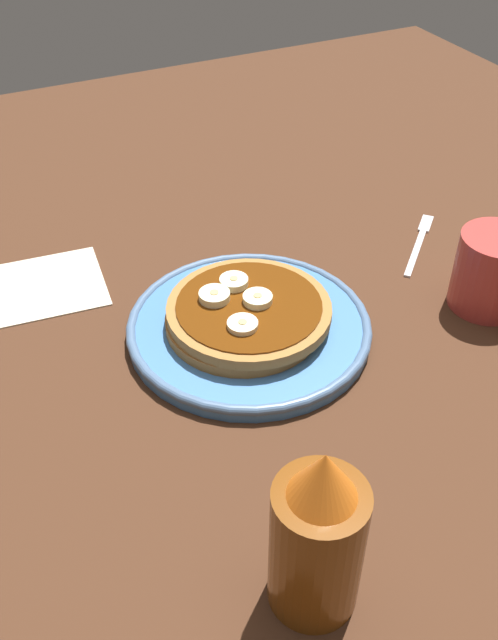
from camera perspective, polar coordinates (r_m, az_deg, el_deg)
ground_plane at (r=69.47cm, az=-0.00°, el=-2.06°), size 140.00×140.00×3.00cm
plate at (r=67.91cm, az=-0.00°, el=-0.55°), size 23.26×23.26×1.65cm
pancake_stack at (r=67.06cm, az=-0.13°, el=0.65°), size 15.45×16.12×2.26cm
banana_slice_0 at (r=66.49cm, az=0.60°, el=1.78°), size 2.78×2.78×0.94cm
banana_slice_1 at (r=66.67cm, az=-2.78°, el=1.89°), size 2.93×2.93×1.01cm
banana_slice_2 at (r=63.55cm, az=-0.52°, el=-0.40°), size 2.79×2.79×0.75cm
banana_slice_3 at (r=68.55cm, az=-0.92°, el=3.11°), size 2.75×2.75×0.96cm
coffee_mug at (r=73.48cm, az=19.00°, el=3.62°), size 10.44×7.39×7.89cm
napkin at (r=77.31cm, az=-15.62°, el=2.75°), size 12.02×12.02×0.30cm
fork at (r=83.51cm, az=13.47°, el=6.23°), size 9.66×10.10×0.50cm
syrup_bottle at (r=46.11cm, az=5.47°, el=-16.92°), size 5.99×5.99×14.12cm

